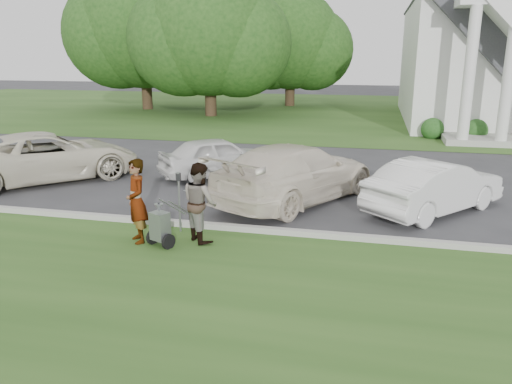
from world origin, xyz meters
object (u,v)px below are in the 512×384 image
(tree_far, at_px, (143,30))
(church, at_px, (491,20))
(person_left, at_px, (137,202))
(car_b, at_px, (218,157))
(car_d, at_px, (435,186))
(striping_cart, at_px, (160,227))
(car_c, at_px, (296,173))
(car_a, at_px, (48,156))
(tree_back, at_px, (291,45))
(parking_meter_near, at_px, (179,195))
(person_right, at_px, (200,203))
(tree_left, at_px, (209,36))

(tree_far, bearing_deg, church, -4.66)
(person_left, bearing_deg, car_b, 140.29)
(car_d, bearing_deg, striping_cart, 73.95)
(tree_far, distance_m, striping_cart, 29.05)
(striping_cart, bearing_deg, car_c, 84.63)
(car_a, xyz_separation_m, car_d, (11.88, -0.71, -0.10))
(car_a, height_order, car_d, car_a)
(person_left, distance_m, car_d, 7.54)
(tree_back, distance_m, parking_meter_near, 30.13)
(church, relative_size, striping_cart, 20.13)
(striping_cart, height_order, person_right, person_right)
(striping_cart, distance_m, car_a, 7.55)
(church, xyz_separation_m, parking_meter_near, (-10.55, -22.91, -5.04))
(tree_left, relative_size, tree_far, 0.91)
(church, bearing_deg, car_d, -103.22)
(tree_left, height_order, striping_cart, tree_left)
(tree_far, bearing_deg, person_left, -65.23)
(church, bearing_deg, person_left, -115.27)
(person_right, distance_m, car_c, 3.89)
(person_right, bearing_deg, car_c, -69.30)
(tree_far, bearing_deg, car_b, -58.87)
(car_a, bearing_deg, tree_back, -55.06)
(person_left, xyz_separation_m, parking_meter_near, (0.65, 0.81, -0.02))
(car_a, bearing_deg, church, -88.05)
(church, distance_m, tree_left, 17.07)
(tree_left, relative_size, car_b, 2.69)
(tree_left, relative_size, parking_meter_near, 7.46)
(person_left, bearing_deg, tree_left, 153.32)
(church, bearing_deg, tree_far, 175.34)
(tree_far, distance_m, parking_meter_near, 28.15)
(person_right, xyz_separation_m, parking_meter_near, (-0.65, 0.41, 0.02))
(tree_far, distance_m, car_b, 23.11)
(striping_cart, bearing_deg, car_a, 165.56)
(church, xyz_separation_m, person_left, (-11.20, -23.73, -5.02))
(person_left, bearing_deg, tree_back, 142.28)
(church, height_order, car_c, church)
(person_right, bearing_deg, parking_meter_near, 11.71)
(church, height_order, person_right, church)
(tree_far, height_order, parking_meter_near, tree_far)
(person_right, xyz_separation_m, car_d, (5.21, 3.39, -0.18))
(car_d, bearing_deg, tree_back, -32.30)
(tree_back, distance_m, striping_cart, 31.13)
(car_b, bearing_deg, car_a, 67.68)
(person_right, height_order, car_c, person_right)
(tree_left, height_order, car_a, tree_left)
(tree_back, xyz_separation_m, car_c, (4.66, -26.63, -3.92))
(car_c, xyz_separation_m, car_d, (3.67, -0.18, -0.11))
(person_left, relative_size, parking_meter_near, 1.29)
(striping_cart, height_order, car_d, car_d)
(tree_far, relative_size, person_right, 6.65)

